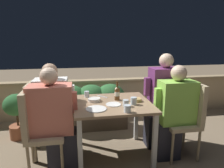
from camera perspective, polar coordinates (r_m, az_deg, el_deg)
The scene contains 23 objects.
ground_plane at distance 2.78m, azimuth 0.23°, elevation -19.63°, with size 16.00×16.00×0.00m, color #847056.
parapet_wall at distance 3.92m, azimuth -3.34°, elevation -3.80°, with size 9.00×0.18×0.72m.
dining_table at distance 2.50m, azimuth 0.24°, elevation -7.44°, with size 0.93×0.84×0.72m.
planter_hedge at distance 3.37m, azimuth -5.90°, elevation -5.82°, with size 1.17×0.47×0.75m.
chair_left_near at distance 2.38m, azimuth -20.79°, elevation -10.70°, with size 0.41×0.40×0.96m.
person_coral_top at distance 2.34m, azimuth -15.90°, elevation -10.13°, with size 0.52×0.26×1.20m.
chair_left_far at distance 2.69m, azimuth -20.17°, elevation -7.94°, with size 0.41×0.40×0.96m.
person_white_polo at distance 2.65m, azimuth -15.88°, elevation -7.25°, with size 0.48×0.26×1.20m.
chair_right_near at distance 2.71m, azimuth 20.91°, elevation -7.82°, with size 0.41×0.40×0.96m.
person_green_blouse at distance 2.61m, azimuth 17.06°, elevation -7.86°, with size 0.50×0.26×1.19m.
chair_right_far at distance 2.94m, azimuth 17.52°, elevation -5.95°, with size 0.41×0.40×0.96m.
person_purple_stripe at distance 2.83m, azimuth 14.03°, elevation -4.69°, with size 0.49×0.26×1.30m.
beer_bottle at distance 2.54m, azimuth 1.48°, elevation -2.59°, with size 0.07×0.07×0.24m.
plate_0 at distance 2.24m, azimuth -4.55°, elevation -7.11°, with size 0.23×0.23×0.01m.
plate_1 at distance 2.38m, azimuth 0.41°, elevation -5.85°, with size 0.18×0.18×0.01m.
bowl_0 at distance 2.52m, azimuth 7.07°, elevation -4.46°, with size 0.12×0.12×0.04m.
bowl_1 at distance 2.52m, azimuth -5.11°, elevation -4.43°, with size 0.16×0.16×0.04m.
glass_cup_0 at distance 2.15m, azimuth 4.42°, elevation -7.02°, with size 0.08×0.08×0.08m.
glass_cup_1 at distance 2.40m, azimuth 6.19°, elevation -4.82°, with size 0.07×0.07×0.09m.
glass_cup_2 at distance 2.70m, azimuth -7.24°, elevation -2.90°, with size 0.07×0.07×0.08m.
glass_cup_3 at distance 2.32m, azimuth 3.94°, elevation -5.48°, with size 0.07×0.07×0.08m.
fork_0 at distance 2.70m, azimuth -2.75°, elevation -3.61°, with size 0.13×0.14×0.01m.
potted_plant at distance 3.33m, azimuth -25.59°, elevation -7.07°, with size 0.36×0.36×0.70m.
Camera 1 is at (-0.40, -2.31, 1.50)m, focal length 32.00 mm.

